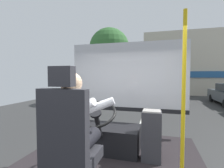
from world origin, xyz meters
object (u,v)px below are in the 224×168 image
Objects in this scene: handrail_pole at (183,98)px; fare_box at (152,135)px; driver_seat at (69,146)px; steering_console at (106,137)px; bus_driver at (74,122)px.

fare_box is (-0.36, 0.43, -0.62)m from handrail_pole.
steering_console is (0.00, 1.17, -0.34)m from driver_seat.
steering_console is 1.49× the size of fare_box.
driver_seat is at bearing -90.00° from bus_driver.
bus_driver is (-0.00, 0.11, 0.19)m from driver_seat.
driver_seat is 1.79× the size of fare_box.
fare_box is at bearing -10.04° from steering_console.
fare_box is (0.74, 1.04, -0.20)m from driver_seat.
driver_seat reaches higher than steering_console.
driver_seat is 1.20× the size of steering_console.
bus_driver is 1.23m from handrail_pole.
bus_driver is 1.10× the size of fare_box.
fare_box is at bearing 51.31° from bus_driver.
driver_seat reaches higher than bus_driver.
driver_seat is at bearing -90.00° from steering_console.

